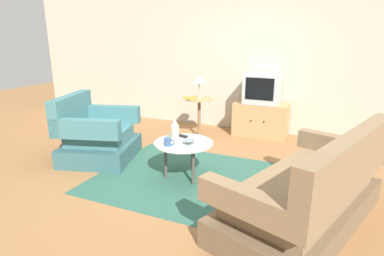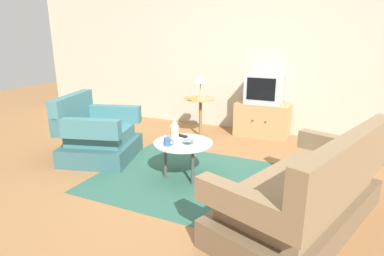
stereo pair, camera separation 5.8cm
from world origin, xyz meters
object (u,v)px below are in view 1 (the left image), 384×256
(mug, at_px, (168,142))
(couch, at_px, (309,194))
(coffee_table, at_px, (184,146))
(table_lamp, at_px, (199,80))
(side_table, at_px, (199,110))
(armchair, at_px, (96,137))
(vase, at_px, (175,131))
(book, at_px, (190,98))
(tv_remote_dark, at_px, (181,136))
(tv_stand, at_px, (260,119))
(bowl, at_px, (189,142))
(television, at_px, (262,89))

(mug, bearing_deg, couch, -9.51)
(couch, height_order, mug, couch)
(coffee_table, distance_m, table_lamp, 1.71)
(side_table, bearing_deg, table_lamp, -125.79)
(armchair, relative_size, vase, 4.18)
(armchair, relative_size, coffee_table, 1.66)
(couch, distance_m, mug, 1.57)
(side_table, xyz_separation_m, book, (-0.11, -0.13, 0.21))
(armchair, height_order, tv_remote_dark, armchair)
(table_lamp, distance_m, vase, 1.65)
(tv_stand, height_order, vase, vase)
(couch, height_order, coffee_table, couch)
(bowl, relative_size, book, 0.62)
(television, bearing_deg, vase, -105.31)
(tv_remote_dark, bearing_deg, television, -93.67)
(side_table, bearing_deg, mug, -78.80)
(table_lamp, bearing_deg, coffee_table, -73.65)
(side_table, distance_m, tv_stand, 1.06)
(coffee_table, distance_m, tv_remote_dark, 0.23)
(side_table, bearing_deg, bowl, -71.42)
(couch, relative_size, table_lamp, 5.28)
(couch, xyz_separation_m, book, (-1.99, 1.86, 0.38))
(vase, height_order, mug, vase)
(coffee_table, bearing_deg, mug, -120.73)
(tv_stand, distance_m, bowl, 2.12)
(armchair, xyz_separation_m, tv_remote_dark, (1.24, 0.11, 0.15))
(side_table, height_order, mug, side_table)
(coffee_table, distance_m, side_table, 1.62)
(vase, xyz_separation_m, mug, (-0.01, -0.16, -0.09))
(couch, height_order, side_table, couch)
(vase, xyz_separation_m, tv_remote_dark, (-0.02, 0.21, -0.12))
(armchair, distance_m, couch, 2.84)
(armchair, xyz_separation_m, side_table, (0.91, 1.47, 0.16))
(armchair, bearing_deg, television, 120.75)
(couch, xyz_separation_m, table_lamp, (-1.88, 1.99, 0.67))
(table_lamp, distance_m, book, 0.33)
(table_lamp, height_order, tv_remote_dark, table_lamp)
(tv_remote_dark, bearing_deg, side_table, -62.56)
(television, distance_m, mug, 2.32)
(tv_stand, bearing_deg, vase, -105.31)
(armchair, relative_size, mug, 9.26)
(coffee_table, relative_size, bowl, 4.67)
(tv_stand, height_order, table_lamp, table_lamp)
(mug, bearing_deg, television, 75.61)
(coffee_table, bearing_deg, bowl, -18.97)
(bowl, xyz_separation_m, tv_remote_dark, (-0.20, 0.22, -0.01))
(table_lamp, xyz_separation_m, tv_remote_dark, (0.33, -1.36, -0.51))
(television, relative_size, book, 2.36)
(tv_stand, bearing_deg, table_lamp, -151.33)
(tv_remote_dark, bearing_deg, armchair, 18.80)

